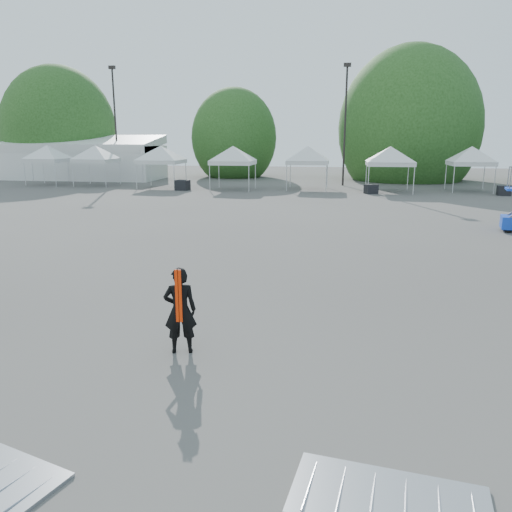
# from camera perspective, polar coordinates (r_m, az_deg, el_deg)

# --- Properties ---
(ground) EXTENTS (120.00, 120.00, 0.00)m
(ground) POSITION_cam_1_polar(r_m,az_deg,el_deg) (12.06, -3.53, -5.65)
(ground) COLOR #474442
(ground) RESTS_ON ground
(marquee) EXTENTS (15.00, 6.25, 4.23)m
(marquee) POSITION_cam_1_polar(r_m,az_deg,el_deg) (52.28, -19.13, 10.48)
(marquee) COLOR silver
(marquee) RESTS_ON ground
(light_pole_west) EXTENTS (0.60, 0.25, 10.30)m
(light_pole_west) POSITION_cam_1_polar(r_m,az_deg,el_deg) (49.61, -15.81, 14.99)
(light_pole_west) COLOR black
(light_pole_west) RESTS_ON ground
(light_pole_east) EXTENTS (0.60, 0.25, 9.80)m
(light_pole_east) POSITION_cam_1_polar(r_m,az_deg,el_deg) (43.15, 10.17, 15.25)
(light_pole_east) COLOR black
(light_pole_east) RESTS_ON ground
(tree_far_w) EXTENTS (4.80, 4.80, 7.30)m
(tree_far_w) POSITION_cam_1_polar(r_m,az_deg,el_deg) (56.82, -21.53, 13.06)
(tree_far_w) COLOR #382314
(tree_far_w) RESTS_ON ground
(tree_mid_w) EXTENTS (4.16, 4.16, 6.33)m
(tree_mid_w) POSITION_cam_1_polar(r_m,az_deg,el_deg) (52.20, -2.51, 13.33)
(tree_mid_w) COLOR #382314
(tree_mid_w) RESTS_ON ground
(tree_mid_e) EXTENTS (5.12, 5.12, 7.79)m
(tree_mid_e) POSITION_cam_1_polar(r_m,az_deg,el_deg) (50.54, 17.06, 13.81)
(tree_mid_e) COLOR #382314
(tree_mid_e) RESTS_ON ground
(tent_a) EXTENTS (4.18, 4.18, 3.88)m
(tent_a) POSITION_cam_1_polar(r_m,az_deg,el_deg) (46.55, -22.78, 11.26)
(tent_a) COLOR silver
(tent_a) RESTS_ON ground
(tent_b) EXTENTS (4.29, 4.29, 3.88)m
(tent_b) POSITION_cam_1_polar(r_m,az_deg,el_deg) (44.45, -17.90, 11.60)
(tent_b) COLOR silver
(tent_b) RESTS_ON ground
(tent_c) EXTENTS (4.64, 4.64, 3.88)m
(tent_c) POSITION_cam_1_polar(r_m,az_deg,el_deg) (41.23, -10.83, 11.91)
(tent_c) COLOR silver
(tent_c) RESTS_ON ground
(tent_d) EXTENTS (4.51, 4.51, 3.88)m
(tent_d) POSITION_cam_1_polar(r_m,az_deg,el_deg) (39.04, -2.65, 12.06)
(tent_d) COLOR silver
(tent_d) RESTS_ON ground
(tent_e) EXTENTS (4.50, 4.50, 3.88)m
(tent_e) POSITION_cam_1_polar(r_m,az_deg,el_deg) (39.57, 5.98, 12.02)
(tent_e) COLOR silver
(tent_e) RESTS_ON ground
(tent_f) EXTENTS (4.73, 4.73, 3.88)m
(tent_f) POSITION_cam_1_polar(r_m,az_deg,el_deg) (38.63, 15.13, 11.61)
(tent_f) COLOR silver
(tent_f) RESTS_ON ground
(tent_g) EXTENTS (4.26, 4.26, 3.88)m
(tent_g) POSITION_cam_1_polar(r_m,az_deg,el_deg) (40.83, 23.45, 11.05)
(tent_g) COLOR silver
(tent_g) RESTS_ON ground
(man) EXTENTS (0.68, 0.54, 1.65)m
(man) POSITION_cam_1_polar(r_m,az_deg,el_deg) (9.35, -8.66, -6.15)
(man) COLOR black
(man) RESTS_ON ground
(barrier_mid) EXTENTS (2.28, 1.37, 0.07)m
(barrier_mid) POSITION_cam_1_polar(r_m,az_deg,el_deg) (6.29, 14.97, -25.33)
(barrier_mid) COLOR #A7AAAF
(barrier_mid) RESTS_ON ground
(crate_west) EXTENTS (1.15, 0.98, 0.77)m
(crate_west) POSITION_cam_1_polar(r_m,az_deg,el_deg) (39.12, -8.40, 8.01)
(crate_west) COLOR black
(crate_west) RESTS_ON ground
(crate_mid) EXTENTS (1.06, 0.97, 0.67)m
(crate_mid) POSITION_cam_1_polar(r_m,az_deg,el_deg) (37.19, 13.01, 7.47)
(crate_mid) COLOR black
(crate_mid) RESTS_ON ground
(crate_east) EXTENTS (0.94, 0.76, 0.68)m
(crate_east) POSITION_cam_1_polar(r_m,az_deg,el_deg) (39.11, 26.48, 6.70)
(crate_east) COLOR black
(crate_east) RESTS_ON ground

